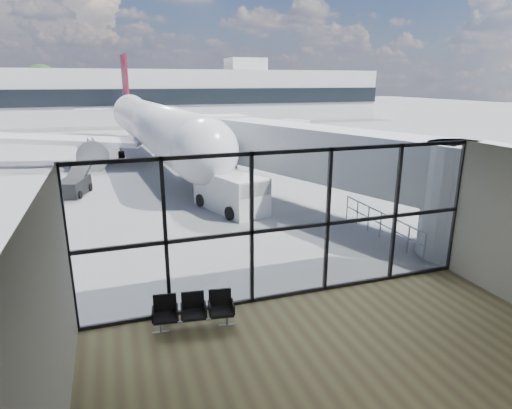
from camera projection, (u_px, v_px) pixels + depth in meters
ground at (154, 138)px, 49.46m from camera, size 220.00×220.00×0.00m
lounge_shell at (393, 286)px, 7.97m from camera, size 12.02×8.01×4.51m
glass_curtain_wall at (291, 226)px, 12.45m from camera, size 12.10×0.12×4.50m
jet_bridge at (327, 159)px, 20.25m from camera, size 8.00×16.50×4.33m
apron_railing at (381, 221)px, 17.78m from camera, size 0.06×5.46×1.11m
far_terminal at (134, 95)px, 68.10m from camera, size 80.00×12.20×11.00m
tree_4 at (2, 88)px, 70.64m from camera, size 5.61×5.61×8.07m
tree_5 at (42, 84)px, 72.32m from camera, size 6.27×6.27×9.03m
seating_row at (193, 309)px, 11.30m from camera, size 2.13×0.84×0.95m
airliner at (151, 125)px, 35.62m from camera, size 30.71×35.64×9.18m
service_van at (232, 192)px, 21.47m from camera, size 3.11×4.68×1.88m
belt_loader at (74, 185)px, 24.61m from camera, size 2.09×3.66×1.60m
traffic_cone_a at (199, 193)px, 23.87m from camera, size 0.44×0.44×0.63m
traffic_cone_b at (199, 185)px, 25.98m from camera, size 0.38×0.38×0.54m
traffic_cone_c at (249, 193)px, 24.07m from camera, size 0.40×0.40×0.57m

